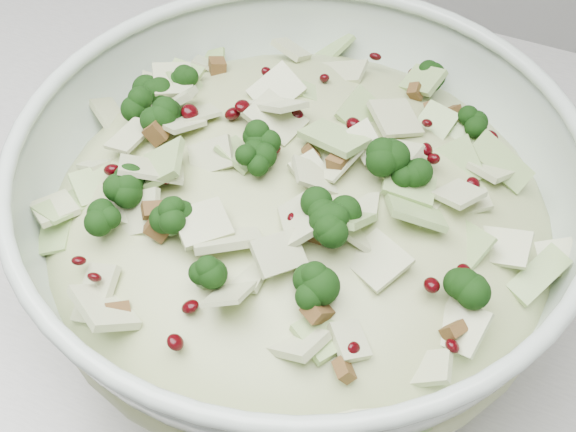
{
  "coord_description": "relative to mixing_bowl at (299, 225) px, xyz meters",
  "views": [
    {
      "loc": [
        -0.23,
        1.28,
        1.39
      ],
      "look_at": [
        -0.37,
        1.58,
        1.01
      ],
      "focal_mm": 50.0,
      "sensor_mm": 36.0,
      "label": 1
    }
  ],
  "objects": [
    {
      "name": "salad",
      "position": [
        -0.0,
        0.0,
        0.02
      ],
      "size": [
        0.4,
        0.4,
        0.15
      ],
      "rotation": [
        0.0,
        0.0,
        -0.18
      ],
      "color": "#B1BA7F",
      "rests_on": "mixing_bowl"
    },
    {
      "name": "mixing_bowl",
      "position": [
        0.0,
        0.0,
        0.0
      ],
      "size": [
        0.48,
        0.48,
        0.15
      ],
      "rotation": [
        0.0,
        0.0,
        -0.38
      ],
      "color": "#B8CBBD",
      "rests_on": "counter"
    }
  ]
}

